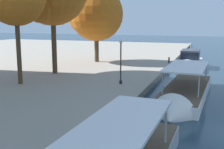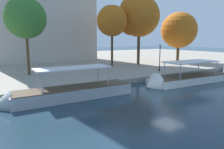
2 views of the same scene
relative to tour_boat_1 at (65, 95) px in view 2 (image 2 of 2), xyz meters
The scene contains 9 objects.
ground_plane 9.54m from the tour_boat_1, 30.33° to the right, with size 220.00×220.00×0.00m, color #1E3342.
dock_promenade 30.96m from the tour_boat_1, 74.59° to the left, with size 120.00×55.00×0.61m, color gray.
tour_boat_1 is the anchor object (origin of this frame).
tour_boat_2 15.05m from the tour_boat_1, ahead, with size 12.82×3.92×4.02m.
lamp_post 17.51m from the tour_boat_1, 16.53° to the left, with size 0.35×0.35×4.08m.
tree_0 21.04m from the tour_boat_1, 45.12° to the left, with size 5.34×5.34×10.59m.
tree_1 33.07m from the tour_boat_1, 23.63° to the left, with size 7.48×7.65×10.35m.
tree_2 14.16m from the tour_boat_1, 93.17° to the left, with size 5.36×5.36×10.20m.
tree_3 25.17m from the tour_boat_1, 35.71° to the left, with size 7.73×7.60×12.78m.
Camera 2 is at (-14.39, -13.10, 5.45)m, focal length 33.59 mm.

